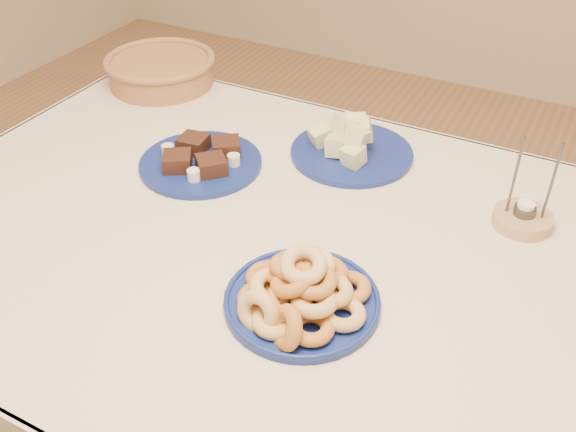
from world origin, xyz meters
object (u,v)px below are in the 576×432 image
object	(u,v)px
donut_platter	(301,292)
wicker_basket	(161,69)
melon_plate	(349,143)
brownie_plate	(201,160)
dining_table	(299,284)
candle_holder	(523,217)

from	to	relation	value
donut_platter	wicker_basket	world-z (taller)	donut_platter
melon_plate	brownie_plate	bearing A→B (deg)	-143.63
donut_platter	wicker_basket	bearing A→B (deg)	140.69
dining_table	wicker_basket	world-z (taller)	wicker_basket
donut_platter	melon_plate	size ratio (longest dim) A/B	0.94
dining_table	donut_platter	size ratio (longest dim) A/B	5.05
donut_platter	brownie_plate	size ratio (longest dim) A/B	0.91
melon_plate	dining_table	bearing A→B (deg)	-82.03
dining_table	brownie_plate	xyz separation A→B (m)	(-0.33, 0.15, 0.12)
dining_table	donut_platter	world-z (taller)	donut_platter
donut_platter	brownie_plate	world-z (taller)	donut_platter
candle_holder	dining_table	bearing A→B (deg)	-144.59
donut_platter	candle_holder	world-z (taller)	candle_holder
dining_table	brownie_plate	bearing A→B (deg)	155.81
dining_table	wicker_basket	bearing A→B (deg)	145.52
brownie_plate	melon_plate	bearing A→B (deg)	36.37
donut_platter	melon_plate	bearing A→B (deg)	104.23
donut_platter	melon_plate	world-z (taller)	donut_platter
brownie_plate	dining_table	bearing A→B (deg)	-24.19
dining_table	brownie_plate	size ratio (longest dim) A/B	4.60
brownie_plate	wicker_basket	distance (m)	0.47
dining_table	wicker_basket	distance (m)	0.83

